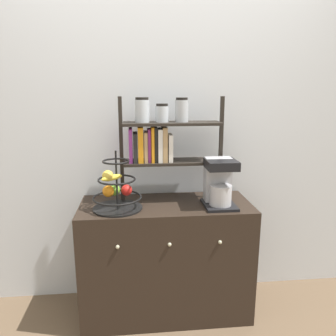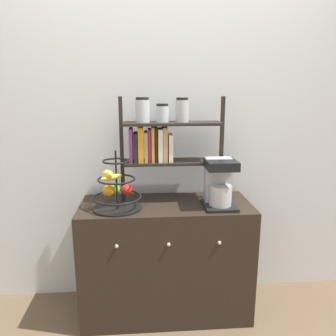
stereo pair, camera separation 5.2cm
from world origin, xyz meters
TOP-DOWN VIEW (x-y plane):
  - ground_plane at (0.00, 0.00)m, footprint 12.00×12.00m
  - wall_back at (0.00, 0.52)m, footprint 7.00×0.05m
  - sideboard at (0.00, 0.24)m, footprint 1.14×0.50m
  - coffee_maker at (0.34, 0.18)m, footprint 0.20×0.24m
  - fruit_stand at (-0.32, 0.18)m, footprint 0.32×0.32m
  - shelf_hutch at (-0.03, 0.33)m, footprint 0.70×0.20m

SIDE VIEW (x-z plane):
  - ground_plane at x=0.00m, z-range 0.00..0.00m
  - sideboard at x=0.00m, z-range 0.00..0.80m
  - fruit_stand at x=-0.32m, z-range 0.74..1.11m
  - coffee_maker at x=0.34m, z-range 0.80..1.11m
  - shelf_hutch at x=-0.03m, z-range 0.88..1.59m
  - wall_back at x=0.00m, z-range 0.00..2.60m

